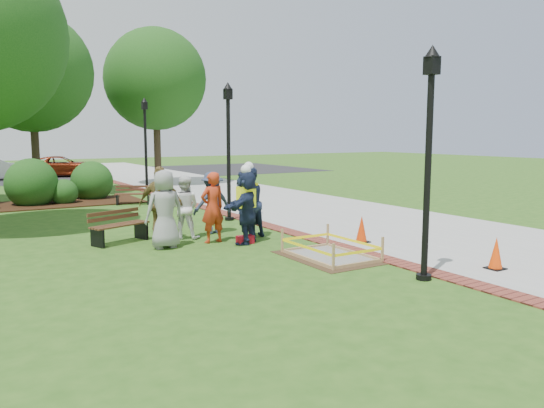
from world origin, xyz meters
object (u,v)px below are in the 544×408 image
bench_near (120,233)px  cone_front (496,254)px  lamp_near (429,146)px  hivis_worker_c (249,200)px  hivis_worker_b (249,200)px  hivis_worker_a (246,205)px  wet_concrete_pad (330,247)px

bench_near → cone_front: (5.66, -6.56, 0.06)m
lamp_near → hivis_worker_c: bearing=98.9°
bench_near → hivis_worker_c: size_ratio=0.79×
lamp_near → hivis_worker_c: lamp_near is taller
cone_front → lamp_near: 2.80m
bench_near → hivis_worker_b: size_ratio=0.79×
hivis_worker_a → hivis_worker_b: size_ratio=0.99×
bench_near → lamp_near: 7.74m
bench_near → lamp_near: lamp_near is taller
lamp_near → cone_front: bearing=-8.0°
lamp_near → hivis_worker_c: 5.51m
bench_near → hivis_worker_c: bearing=-19.1°
hivis_worker_c → lamp_near: bearing=-81.1°
wet_concrete_pad → cone_front: bearing=-50.4°
wet_concrete_pad → bench_near: (-3.51, 3.97, 0.02)m
wet_concrete_pad → hivis_worker_c: size_ratio=1.16×
wet_concrete_pad → bench_near: 5.30m
hivis_worker_c → cone_front: bearing=-64.9°
cone_front → wet_concrete_pad: bearing=129.6°
bench_near → hivis_worker_b: hivis_worker_b is taller
bench_near → hivis_worker_c: (3.08, -1.07, 0.72)m
bench_near → hivis_worker_a: (2.67, -1.67, 0.71)m
wet_concrete_pad → hivis_worker_c: (-0.43, 2.90, 0.75)m
hivis_worker_b → hivis_worker_c: size_ratio=0.99×
lamp_near → hivis_worker_b: lamp_near is taller
lamp_near → hivis_worker_c: size_ratio=2.14×
lamp_near → hivis_worker_a: lamp_near is taller
cone_front → hivis_worker_a: (-2.99, 4.89, 0.64)m
hivis_worker_a → hivis_worker_c: size_ratio=0.98×
wet_concrete_pad → hivis_worker_c: 3.03m
wet_concrete_pad → hivis_worker_a: (-0.84, 2.30, 0.73)m
wet_concrete_pad → hivis_worker_b: size_ratio=1.17×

